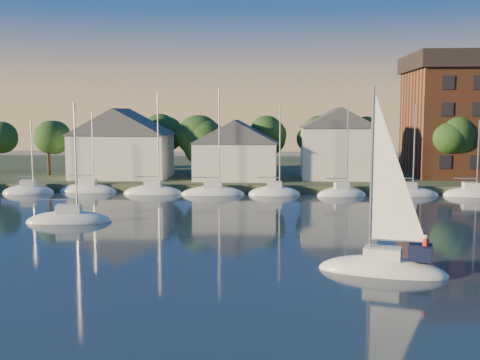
# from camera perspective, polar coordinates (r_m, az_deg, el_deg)

# --- Properties ---
(ground) EXTENTS (260.00, 260.00, 0.00)m
(ground) POSITION_cam_1_polar(r_m,az_deg,el_deg) (26.48, 3.79, -16.08)
(ground) COLOR black
(ground) RESTS_ON ground
(shoreline_land) EXTENTS (160.00, 50.00, 2.00)m
(shoreline_land) POSITION_cam_1_polar(r_m,az_deg,el_deg) (99.97, 3.79, 0.64)
(shoreline_land) COLOR #2D3720
(shoreline_land) RESTS_ON ground
(wooden_dock) EXTENTS (120.00, 3.00, 1.00)m
(wooden_dock) POSITION_cam_1_polar(r_m,az_deg,el_deg) (77.12, 3.79, -1.09)
(wooden_dock) COLOR brown
(wooden_dock) RESTS_ON ground
(clubhouse_west) EXTENTS (13.65, 9.45, 9.64)m
(clubhouse_west) POSITION_cam_1_polar(r_m,az_deg,el_deg) (85.42, -11.14, 3.53)
(clubhouse_west) COLOR beige
(clubhouse_west) RESTS_ON shoreline_land
(clubhouse_centre) EXTENTS (11.55, 8.40, 8.08)m
(clubhouse_centre) POSITION_cam_1_polar(r_m,az_deg,el_deg) (81.82, -0.40, 2.97)
(clubhouse_centre) COLOR beige
(clubhouse_centre) RESTS_ON shoreline_land
(clubhouse_east) EXTENTS (10.50, 8.40, 9.80)m
(clubhouse_east) POSITION_cam_1_polar(r_m,az_deg,el_deg) (83.95, 9.30, 3.56)
(clubhouse_east) COLOR beige
(clubhouse_east) RESTS_ON shoreline_land
(tree_line) EXTENTS (93.40, 5.40, 8.90)m
(tree_line) POSITION_cam_1_polar(r_m,az_deg,el_deg) (87.53, 5.13, 4.51)
(tree_line) COLOR #3C281B
(tree_line) RESTS_ON shoreline_land
(moored_fleet) EXTENTS (71.50, 2.40, 12.05)m
(moored_fleet) POSITION_cam_1_polar(r_m,az_deg,el_deg) (74.56, -2.37, -1.27)
(moored_fleet) COLOR silver
(moored_fleet) RESTS_ON ground
(hero_sailboat) EXTENTS (8.53, 4.66, 12.89)m
(hero_sailboat) POSITION_cam_1_polar(r_m,az_deg,el_deg) (39.39, 13.54, -7.81)
(hero_sailboat) COLOR silver
(hero_sailboat) RESTS_ON ground
(drifting_sailboat_left) EXTENTS (8.14, 3.66, 12.15)m
(drifting_sailboat_left) POSITION_cam_1_polar(r_m,az_deg,el_deg) (57.83, -15.90, -3.78)
(drifting_sailboat_left) COLOR silver
(drifting_sailboat_left) RESTS_ON ground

